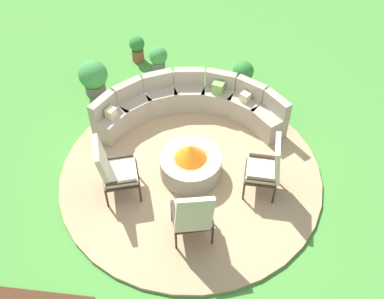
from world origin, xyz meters
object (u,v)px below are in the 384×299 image
potted_plant_3 (243,74)px  potted_plant_0 (158,58)px  lounge_chair_front_right (193,215)px  potted_plant_1 (93,77)px  fire_pit (191,163)px  lounge_chair_front_left (113,169)px  curved_stone_bench (190,105)px  lounge_chair_back_left (268,167)px  potted_plant_2 (137,47)px

potted_plant_3 → potted_plant_0: bearing=168.6°
lounge_chair_front_right → potted_plant_1: bearing=110.7°
lounge_chair_front_right → potted_plant_3: lounge_chair_front_right is taller
fire_pit → lounge_chair_front_left: 1.34m
fire_pit → potted_plant_1: size_ratio=1.39×
curved_stone_bench → lounge_chair_front_left: lounge_chair_front_left is taller
curved_stone_bench → potted_plant_3: curved_stone_bench is taller
fire_pit → curved_stone_bench: bearing=97.6°
curved_stone_bench → potted_plant_0: bearing=120.4°
curved_stone_bench → lounge_chair_front_right: (0.37, -2.70, 0.25)m
lounge_chair_front_right → lounge_chair_back_left: 1.53m
lounge_chair_front_left → lounge_chair_front_right: 1.56m
curved_stone_bench → potted_plant_3: 1.46m
curved_stone_bench → potted_plant_2: 2.27m
curved_stone_bench → lounge_chair_front_right: size_ratio=3.14×
potted_plant_0 → potted_plant_1: (-1.18, -0.87, 0.07)m
potted_plant_2 → lounge_chair_front_left: bearing=-84.1°
lounge_chair_front_left → potted_plant_2: bearing=168.0°
curved_stone_bench → potted_plant_2: bearing=127.5°
potted_plant_2 → fire_pit: bearing=-64.0°
fire_pit → lounge_chair_front_left: lounge_chair_front_left is taller
lounge_chair_front_left → lounge_chair_back_left: (2.46, 0.33, 0.01)m
lounge_chair_back_left → potted_plant_1: bearing=60.2°
lounge_chair_back_left → potted_plant_0: 3.87m
fire_pit → lounge_chair_front_right: 1.33m
lounge_chair_front_right → lounge_chair_back_left: size_ratio=1.00×
lounge_chair_back_left → potted_plant_2: bearing=42.2°
fire_pit → potted_plant_2: fire_pit is taller
potted_plant_0 → potted_plant_1: bearing=-143.8°
lounge_chair_front_right → potted_plant_0: size_ratio=1.87×
potted_plant_1 → lounge_chair_back_left: bearing=-32.3°
lounge_chair_back_left → potted_plant_0: bearing=39.4°
lounge_chair_back_left → potted_plant_1: lounge_chair_back_left is taller
curved_stone_bench → lounge_chair_front_left: (-0.99, -1.96, 0.26)m
potted_plant_2 → potted_plant_0: bearing=-33.5°
curved_stone_bench → potted_plant_2: curved_stone_bench is taller
lounge_chair_front_left → potted_plant_1: 2.76m
potted_plant_2 → potted_plant_3: potted_plant_3 is taller
potted_plant_2 → potted_plant_1: bearing=-118.2°
lounge_chair_back_left → potted_plant_0: (-2.32, 3.08, -0.30)m
lounge_chair_front_left → potted_plant_0: 3.43m
lounge_chair_back_left → potted_plant_1: size_ratio=1.50×
fire_pit → curved_stone_bench: (-0.19, 1.42, 0.06)m
curved_stone_bench → potted_plant_2: (-1.38, 1.81, -0.04)m
curved_stone_bench → lounge_chair_back_left: (1.47, -1.63, 0.26)m
lounge_chair_front_left → fire_pit: bearing=96.7°
lounge_chair_front_right → potted_plant_1: lounge_chair_front_right is taller
lounge_chair_front_right → potted_plant_2: size_ratio=1.90×
lounge_chair_front_left → lounge_chair_front_right: (1.37, -0.74, -0.00)m
potted_plant_3 → curved_stone_bench: bearing=-131.8°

